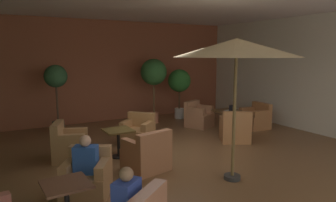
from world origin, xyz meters
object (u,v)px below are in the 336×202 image
object	(u,v)px
cafe_table_mid_center	(118,136)
armchair_mid_center_north	(138,133)
armchair_front_left_south	(235,130)
patron_blue_shirt	(127,195)
armchair_front_left_north	(255,119)
patron_by_window	(86,157)
armchair_mid_center_south	(147,155)
patio_umbrella_tall_red	(237,49)
armchair_front_left_east	(198,117)
potted_tree_mid_left	(56,83)
potted_tree_mid_right	(179,83)
cafe_table_front_left	(228,115)
potted_tree_left_corner	(154,75)
open_laptop	(231,109)
armchair_mid_center_east	(70,146)
iced_drink_cup	(232,109)
armchair_front_right_north	(87,178)
cafe_table_front_right	(67,196)

from	to	relation	value
cafe_table_mid_center	armchair_mid_center_north	world-z (taller)	armchair_mid_center_north
armchair_front_left_south	patron_blue_shirt	xyz separation A→B (m)	(-4.32, -2.89, 0.35)
armchair_front_left_north	patron_blue_shirt	distance (m)	7.00
armchair_mid_center_north	patron_by_window	size ratio (longest dim) A/B	1.62
armchair_mid_center_south	patio_umbrella_tall_red	bearing A→B (deg)	-44.29
armchair_front_left_east	potted_tree_mid_left	size ratio (longest dim) A/B	0.48
armchair_front_left_north	potted_tree_mid_right	xyz separation A→B (m)	(-1.37, 2.49, 1.01)
armchair_front_left_east	potted_tree_mid_left	xyz separation A→B (m)	(-4.18, 1.42, 1.20)
armchair_mid_center_south	cafe_table_front_left	bearing A→B (deg)	24.99
cafe_table_front_left	armchair_front_left_south	xyz separation A→B (m)	(-0.54, -0.92, -0.21)
cafe_table_front_left	armchair_front_left_north	distance (m)	1.09
potted_tree_mid_left	patron_by_window	world-z (taller)	potted_tree_mid_left
cafe_table_front_left	potted_tree_left_corner	bearing A→B (deg)	123.60
cafe_table_front_left	open_laptop	xyz separation A→B (m)	(0.03, -0.08, 0.18)
cafe_table_front_left	armchair_mid_center_south	bearing A→B (deg)	-155.01
armchair_front_left_south	patron_blue_shirt	world-z (taller)	patron_blue_shirt
potted_tree_mid_left	armchair_front_left_south	bearing A→B (deg)	-39.03
armchair_mid_center_east	cafe_table_front_left	bearing A→B (deg)	2.44
cafe_table_mid_center	armchair_mid_center_north	distance (m)	1.11
patio_umbrella_tall_red	patron_by_window	distance (m)	3.25
armchair_mid_center_south	iced_drink_cup	xyz separation A→B (m)	(3.70, 1.64, 0.39)
armchair_front_right_north	armchair_mid_center_south	size ratio (longest dim) A/B	1.09
armchair_mid_center_south	patio_umbrella_tall_red	size ratio (longest dim) A/B	0.35
potted_tree_mid_left	patron_by_window	bearing A→B (deg)	-94.10
iced_drink_cup	patron_blue_shirt	bearing A→B (deg)	-142.78
cafe_table_mid_center	armchair_mid_center_east	bearing A→B (deg)	159.70
patron_blue_shirt	armchair_front_left_north	bearing A→B (deg)	32.16
armchair_front_left_south	potted_tree_left_corner	size ratio (longest dim) A/B	0.46
cafe_table_front_left	open_laptop	bearing A→B (deg)	-68.90
cafe_table_front_right	potted_tree_mid_right	world-z (taller)	potted_tree_mid_right
cafe_table_front_right	cafe_table_mid_center	xyz separation A→B (m)	(1.65, 2.45, 0.03)
armchair_front_left_north	armchair_front_left_east	distance (m)	1.84
armchair_front_left_east	patron_by_window	world-z (taller)	patron_by_window
cafe_table_mid_center	patio_umbrella_tall_red	size ratio (longest dim) A/B	0.25
patron_by_window	iced_drink_cup	size ratio (longest dim) A/B	5.92
armchair_mid_center_south	cafe_table_front_right	bearing A→B (deg)	-143.58
potted_tree_left_corner	open_laptop	bearing A→B (deg)	-56.77
armchair_mid_center_north	cafe_table_front_right	bearing A→B (deg)	-127.65
patio_umbrella_tall_red	potted_tree_left_corner	size ratio (longest dim) A/B	1.20
patron_blue_shirt	potted_tree_mid_left	bearing A→B (deg)	87.81
patio_umbrella_tall_red	potted_tree_left_corner	distance (m)	5.21
cafe_table_front_left	potted_tree_mid_left	distance (m)	5.29
cafe_table_front_right	potted_tree_left_corner	size ratio (longest dim) A/B	0.30
open_laptop	armchair_mid_center_east	bearing A→B (deg)	-178.47
armchair_front_left_south	potted_tree_mid_left	world-z (taller)	potted_tree_mid_left
armchair_front_left_north	armchair_front_left_east	size ratio (longest dim) A/B	0.86
armchair_front_left_east	iced_drink_cup	xyz separation A→B (m)	(0.58, -0.99, 0.39)
armchair_mid_center_east	potted_tree_mid_left	world-z (taller)	potted_tree_mid_left
cafe_table_mid_center	potted_tree_mid_right	distance (m)	4.66
cafe_table_front_right	armchair_front_left_east	bearing A→B (deg)	38.77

